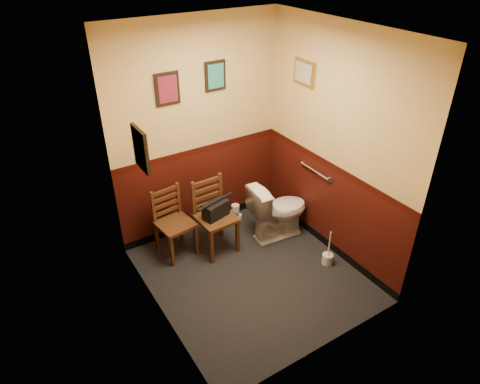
{
  "coord_description": "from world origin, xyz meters",
  "views": [
    {
      "loc": [
        -2.1,
        -3.09,
        3.42
      ],
      "look_at": [
        0.0,
        0.25,
        1.0
      ],
      "focal_mm": 32.0,
      "sensor_mm": 36.0,
      "label": 1
    }
  ],
  "objects": [
    {
      "name": "wall_left",
      "position": [
        -1.1,
        0.0,
        1.35
      ],
      "size": [
        0.0,
        2.4,
        2.7
      ],
      "primitive_type": "cube",
      "rotation": [
        1.57,
        0.0,
        1.57
      ],
      "color": "#390F0A",
      "rests_on": "ground"
    },
    {
      "name": "wall_right",
      "position": [
        1.1,
        0.0,
        1.35
      ],
      "size": [
        0.0,
        2.4,
        2.7
      ],
      "primitive_type": "cube",
      "rotation": [
        1.57,
        0.0,
        -1.57
      ],
      "color": "#390F0A",
      "rests_on": "ground"
    },
    {
      "name": "handbag",
      "position": [
        -0.1,
        0.63,
        0.59
      ],
      "size": [
        0.35,
        0.23,
        0.23
      ],
      "rotation": [
        0.0,
        0.0,
        0.25
      ],
      "color": "black",
      "rests_on": "chair_right"
    },
    {
      "name": "wall_front",
      "position": [
        0.0,
        -1.2,
        1.35
      ],
      "size": [
        2.2,
        0.0,
        2.7
      ],
      "primitive_type": "cube",
      "rotation": [
        -1.57,
        0.0,
        0.0
      ],
      "color": "#390F0A",
      "rests_on": "ground"
    },
    {
      "name": "toilet_brush",
      "position": [
        0.88,
        -0.31,
        0.08
      ],
      "size": [
        0.13,
        0.13,
        0.46
      ],
      "color": "silver",
      "rests_on": "floor"
    },
    {
      "name": "framed_print_left",
      "position": [
        -1.08,
        0.1,
        1.85
      ],
      "size": [
        0.04,
        0.3,
        0.38
      ],
      "color": "black",
      "rests_on": "wall_left"
    },
    {
      "name": "framed_print_back_a",
      "position": [
        -0.35,
        1.18,
        1.95
      ],
      "size": [
        0.28,
        0.04,
        0.36
      ],
      "color": "black",
      "rests_on": "wall_back"
    },
    {
      "name": "framed_print_right",
      "position": [
        1.08,
        0.6,
        2.05
      ],
      "size": [
        0.04,
        0.34,
        0.28
      ],
      "color": "olive",
      "rests_on": "wall_right"
    },
    {
      "name": "chair_left",
      "position": [
        -0.55,
        0.87,
        0.43
      ],
      "size": [
        0.45,
        0.45,
        0.86
      ],
      "rotation": [
        0.0,
        0.0,
        0.12
      ],
      "color": "#4D2C17",
      "rests_on": "floor"
    },
    {
      "name": "toilet",
      "position": [
        0.72,
        0.47,
        0.38
      ],
      "size": [
        0.81,
        0.5,
        0.76
      ],
      "primitive_type": "imported",
      "rotation": [
        0.0,
        0.0,
        1.48
      ],
      "color": "white",
      "rests_on": "floor"
    },
    {
      "name": "framed_print_back_b",
      "position": [
        0.25,
        1.18,
        2.0
      ],
      "size": [
        0.26,
        0.04,
        0.34
      ],
      "color": "black",
      "rests_on": "wall_back"
    },
    {
      "name": "floor",
      "position": [
        0.0,
        0.0,
        0.0
      ],
      "size": [
        2.2,
        2.4,
        0.0
      ],
      "primitive_type": "cube",
      "color": "black",
      "rests_on": "ground"
    },
    {
      "name": "tp_stack",
      "position": [
        0.39,
        1.0,
        0.12
      ],
      "size": [
        0.22,
        0.14,
        0.29
      ],
      "color": "silver",
      "rests_on": "floor"
    },
    {
      "name": "ceiling",
      "position": [
        0.0,
        0.0,
        2.7
      ],
      "size": [
        2.2,
        2.4,
        0.0
      ],
      "primitive_type": "cube",
      "rotation": [
        3.14,
        0.0,
        0.0
      ],
      "color": "silver",
      "rests_on": "ground"
    },
    {
      "name": "grab_bar",
      "position": [
        1.07,
        0.25,
        0.95
      ],
      "size": [
        0.05,
        0.56,
        0.06
      ],
      "color": "silver",
      "rests_on": "wall_right"
    },
    {
      "name": "wall_back",
      "position": [
        0.0,
        1.2,
        1.35
      ],
      "size": [
        2.2,
        0.0,
        2.7
      ],
      "primitive_type": "cube",
      "rotation": [
        1.57,
        0.0,
        0.0
      ],
      "color": "#390F0A",
      "rests_on": "ground"
    },
    {
      "name": "chair_right",
      "position": [
        -0.1,
        0.68,
        0.47
      ],
      "size": [
        0.45,
        0.45,
        0.93
      ],
      "rotation": [
        0.0,
        0.0,
        0.04
      ],
      "color": "#4D2C17",
      "rests_on": "floor"
    }
  ]
}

